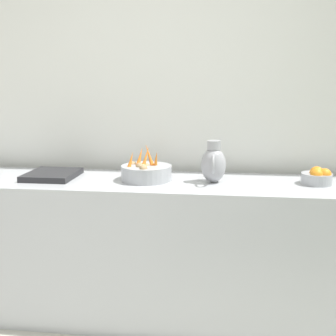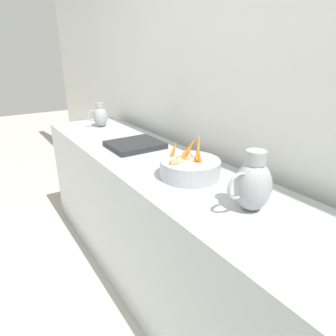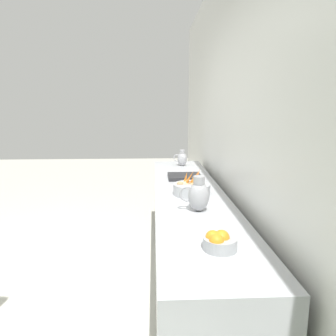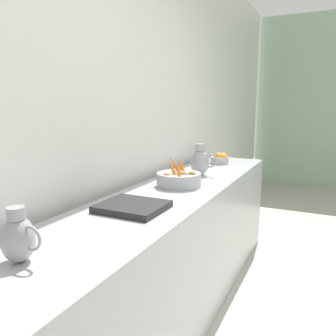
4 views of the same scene
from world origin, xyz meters
name	(u,v)px [view 4 (image 4 of 4)]	position (x,y,z in m)	size (l,w,h in m)	color
tile_wall_left	(154,98)	(-1.95, 0.30, 1.50)	(0.10, 7.74, 3.00)	silver
prep_counter	(174,251)	(-1.54, -0.20, 0.45)	(0.60, 3.07, 0.89)	#ADAFB5
vegetable_colander	(179,179)	(-1.54, -0.11, 0.94)	(0.31, 0.31, 0.22)	#9EA0A5
orange_bowl	(220,159)	(-1.56, 0.91, 0.94)	(0.18, 0.18, 0.11)	#9EA0A5
metal_pitcher_tall	(200,161)	(-1.54, 0.30, 1.00)	(0.21, 0.15, 0.25)	#939399
metal_pitcher_short	(18,238)	(-1.58, -1.41, 0.98)	(0.17, 0.12, 0.20)	#939399
counter_sink_basin	(132,207)	(-1.55, -0.72, 0.91)	(0.34, 0.30, 0.04)	#232326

